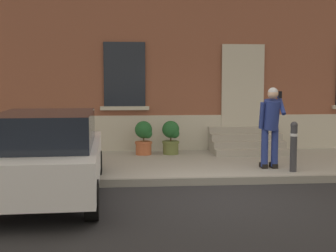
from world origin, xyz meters
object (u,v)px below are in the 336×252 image
Objects in this scene: hatchback_car_white at (47,153)px; planter_terracotta at (144,137)px; person_on_phone at (271,122)px; planter_olive at (171,137)px; planter_charcoal at (60,137)px; bollard_near_person at (294,145)px.

planter_terracotta is (1.79, 3.71, -0.18)m from hatchback_car_white.
planter_olive is at bearing 132.97° from person_on_phone.
hatchback_car_white is at bearing -115.76° from planter_terracotta.
hatchback_car_white is at bearing -123.76° from planter_olive.
planter_terracotta and planter_olive have the same top height.
planter_charcoal is 1.00× the size of planter_olive.
hatchback_car_white reaches higher than planter_charcoal.
bollard_near_person is 5.85m from planter_charcoal.
hatchback_car_white reaches higher than bollard_near_person.
person_on_phone is at bearing 19.38° from hatchback_car_white.
person_on_phone is at bearing 136.53° from bollard_near_person.
bollard_near_person is 0.60× the size of person_on_phone.
planter_charcoal is at bearing 174.89° from planter_olive.
bollard_near_person is 1.22× the size of planter_charcoal.
planter_charcoal is 1.00× the size of planter_terracotta.
planter_olive is (-1.92, 2.17, -0.54)m from person_on_phone.
person_on_phone reaches higher than hatchback_car_white.
hatchback_car_white is 4.69m from person_on_phone.
planter_olive is (2.49, 3.72, -0.18)m from hatchback_car_white.
planter_olive is (-2.30, 2.53, -0.11)m from bollard_near_person.
planter_charcoal is 2.85m from planter_olive.
planter_olive is (0.70, 0.01, 0.00)m from planter_terracotta.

